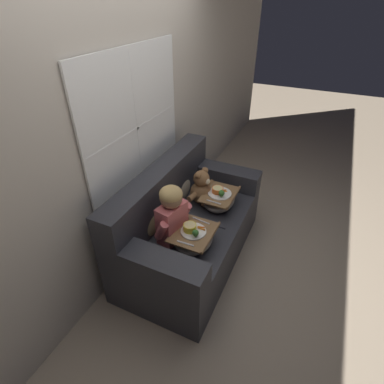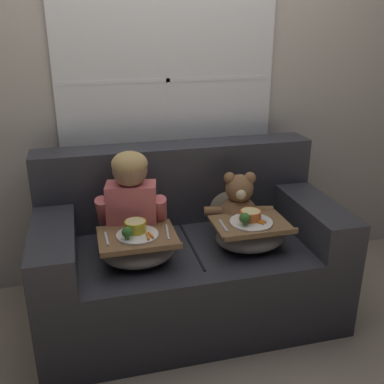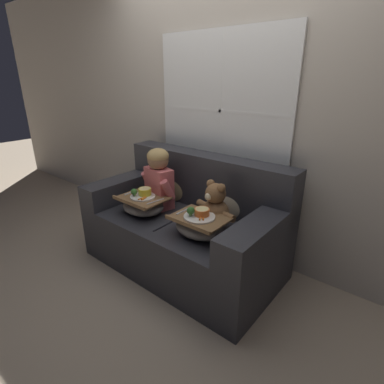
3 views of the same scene
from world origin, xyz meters
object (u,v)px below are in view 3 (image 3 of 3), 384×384
object	(u,v)px
throw_pillow_behind_teddy	(230,199)
lap_tray_teddy	(199,225)
child_figure	(159,175)
couch	(187,227)
teddy_bear	(215,208)
throw_pillow_behind_child	(176,183)
lap_tray_child	(143,204)

from	to	relation	value
throw_pillow_behind_teddy	lap_tray_teddy	distance (m)	0.42
child_figure	couch	bearing A→B (deg)	3.01
throw_pillow_behind_teddy	teddy_bear	xyz separation A→B (m)	(-0.00, -0.22, -0.00)
teddy_bear	throw_pillow_behind_child	bearing A→B (deg)	160.08
teddy_bear	lap_tray_child	size ratio (longest dim) A/B	1.01
throw_pillow_behind_teddy	lap_tray_child	size ratio (longest dim) A/B	0.87
child_figure	teddy_bear	distance (m)	0.63
lap_tray_teddy	child_figure	bearing A→B (deg)	162.10
child_figure	lap_tray_child	bearing A→B (deg)	-90.13
couch	lap_tray_teddy	distance (m)	0.43
couch	throw_pillow_behind_child	bearing A→B (deg)	146.67
couch	lap_tray_child	distance (m)	0.43
throw_pillow_behind_teddy	child_figure	distance (m)	0.66
teddy_bear	lap_tray_child	bearing A→B (deg)	-162.47
teddy_bear	lap_tray_teddy	world-z (taller)	teddy_bear
throw_pillow_behind_child	lap_tray_child	world-z (taller)	throw_pillow_behind_child
couch	throw_pillow_behind_child	world-z (taller)	couch
throw_pillow_behind_child	child_figure	xyz separation A→B (m)	(-0.00, -0.22, 0.14)
throw_pillow_behind_child	lap_tray_teddy	world-z (taller)	throw_pillow_behind_child
couch	child_figure	bearing A→B (deg)	-176.99
couch	lap_tray_teddy	bearing A→B (deg)	-34.98
throw_pillow_behind_child	throw_pillow_behind_teddy	xyz separation A→B (m)	(0.61, 0.00, 0.00)
couch	teddy_bear	world-z (taller)	couch
throw_pillow_behind_child	lap_tray_teddy	bearing A→B (deg)	-34.16
throw_pillow_behind_teddy	lap_tray_teddy	world-z (taller)	throw_pillow_behind_teddy
couch	throw_pillow_behind_teddy	size ratio (longest dim) A/B	4.85
lap_tray_child	lap_tray_teddy	world-z (taller)	lap_tray_teddy
couch	lap_tray_child	size ratio (longest dim) A/B	4.21
throw_pillow_behind_teddy	teddy_bear	world-z (taller)	teddy_bear
child_figure	lap_tray_child	distance (m)	0.29
throw_pillow_behind_teddy	child_figure	size ratio (longest dim) A/B	0.64
throw_pillow_behind_teddy	teddy_bear	bearing A→B (deg)	-90.29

